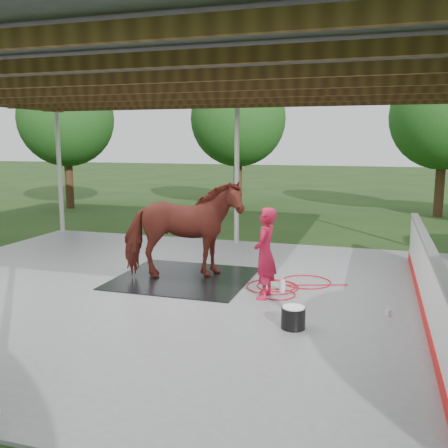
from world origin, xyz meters
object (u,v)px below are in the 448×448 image
(dasher_board, at_px, (428,283))
(wash_bucket, at_px, (293,317))
(handler, at_px, (265,253))
(horse, at_px, (183,230))

(dasher_board, bearing_deg, wash_bucket, -147.74)
(handler, bearing_deg, horse, -109.86)
(handler, distance_m, wash_bucket, 1.68)
(handler, bearing_deg, wash_bucket, 30.87)
(horse, bearing_deg, handler, -135.98)
(horse, xyz_separation_m, wash_bucket, (2.66, -2.11, -0.86))
(horse, distance_m, wash_bucket, 3.50)
(handler, relative_size, wash_bucket, 4.48)
(horse, xyz_separation_m, handler, (1.91, -0.76, -0.20))
(dasher_board, xyz_separation_m, wash_bucket, (-2.01, -1.27, -0.37))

